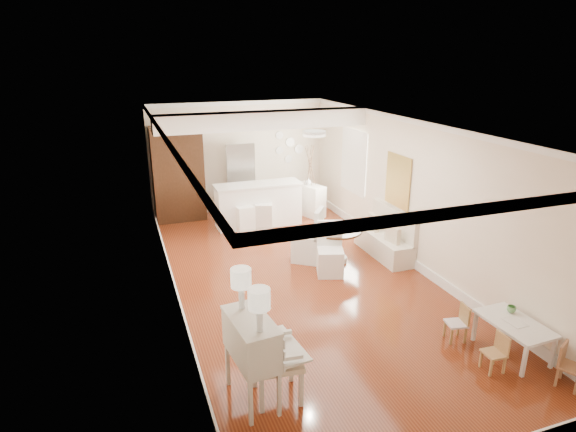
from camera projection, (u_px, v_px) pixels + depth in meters
room at (298, 170)px, 8.46m from camera, size 9.00×9.04×2.82m
secretary_bureau at (252, 360)px, 5.59m from camera, size 0.95×0.96×1.10m
gustavian_armchair at (277, 359)px, 5.66m from camera, size 0.65×0.65×1.04m
kids_table at (512, 338)px, 6.57m from camera, size 0.62×1.00×0.49m
kids_chair_a at (494, 353)px, 6.21m from camera, size 0.27×0.27×0.53m
kids_chair_b at (456, 323)px, 6.87m from camera, size 0.32×0.32×0.55m
kids_chair_c at (571, 366)px, 5.90m from camera, size 0.37×0.37×0.57m
banquette at (384, 233)px, 9.72m from camera, size 0.52×1.60×0.98m
dining_table at (336, 245)px, 9.49m from camera, size 1.17×1.17×0.67m
slip_chair_near at (330, 250)px, 8.87m from camera, size 0.60×0.62×0.99m
slip_chair_far at (307, 235)px, 9.46m from camera, size 0.74×0.73×1.09m
breakfast_counter at (258, 205)px, 11.43m from camera, size 2.05×0.65×1.03m
bar_stool_left at (244, 211)px, 11.04m from camera, size 0.45×0.45×0.98m
bar_stool_right at (264, 209)px, 11.19m from camera, size 0.50×0.50×1.00m
pantry_cabinet at (178, 174)px, 11.65m from camera, size 1.20×0.60×2.30m
fridge at (254, 178)px, 12.31m from camera, size 0.75×0.65×1.80m
sideboard at (310, 200)px, 12.19m from camera, size 0.63×0.91×0.80m
pencil_cup at (511, 309)px, 6.72m from camera, size 0.15×0.15×0.10m
branch_vase at (308, 181)px, 12.06m from camera, size 0.21×0.21×0.17m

